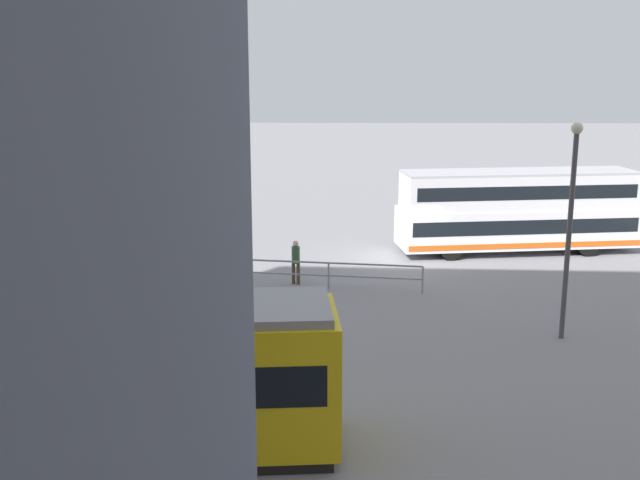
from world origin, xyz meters
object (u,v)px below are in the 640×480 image
object	(u,v)px
double_decker_bus	(517,211)
pedestrian_near_railing	(296,259)
street_lamp	(570,215)
info_sign	(222,248)

from	to	relation	value
double_decker_bus	pedestrian_near_railing	xyz separation A→B (m)	(9.84, 5.45, -0.91)
pedestrian_near_railing	street_lamp	size ratio (longest dim) A/B	0.26
double_decker_bus	street_lamp	bearing A→B (deg)	84.40
info_sign	street_lamp	size ratio (longest dim) A/B	0.33
info_sign	street_lamp	world-z (taller)	street_lamp
info_sign	double_decker_bus	bearing A→B (deg)	-155.02
pedestrian_near_railing	street_lamp	distance (m)	10.90
info_sign	pedestrian_near_railing	bearing A→B (deg)	-171.03
pedestrian_near_railing	info_sign	size ratio (longest dim) A/B	0.79
street_lamp	pedestrian_near_railing	bearing A→B (deg)	-33.68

